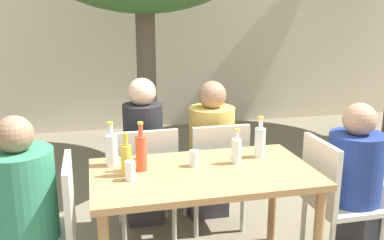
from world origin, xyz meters
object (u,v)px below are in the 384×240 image
Objects in this scene: patio_chair_1 at (333,194)px; oil_cruet_4 at (126,159)px; person_seated_1 at (363,190)px; water_bottle_3 at (111,149)px; person_seated_3 at (209,156)px; water_bottle_2 at (260,141)px; patio_chair_0 at (51,225)px; patio_chair_2 at (147,176)px; person_seated_0 at (9,225)px; water_bottle_1 at (236,150)px; soda_bottle_0 at (141,152)px; person_seated_2 at (143,160)px; dining_table_front at (203,185)px; drinking_glass_0 at (130,171)px; drinking_glass_1 at (141,154)px; drinking_glass_2 at (194,158)px.

oil_cruet_4 reaches higher than patio_chair_1.
water_bottle_3 is at bearing 82.26° from person_seated_1.
person_seated_3 is 4.13× the size of water_bottle_3.
water_bottle_2 is 1.05× the size of oil_cruet_4.
water_bottle_2 reaches higher than patio_chair_0.
patio_chair_2 is 0.79× the size of person_seated_1.
water_bottle_2 reaches higher than oil_cruet_4.
person_seated_1 is 1.23m from person_seated_3.
person_seated_3 reaches higher than person_seated_0.
oil_cruet_4 reaches higher than water_bottle_1.
person_seated_1 is 1.57m from soda_bottle_0.
soda_bottle_0 is at bearing 100.50° from patio_chair_0.
person_seated_2 reaches higher than patio_chair_2.
person_seated_3 is at bearing 120.86° from person_seated_0.
person_seated_3 is (-0.88, 0.85, 0.03)m from person_seated_1.
dining_table_front is 1.55× the size of patio_chair_2.
drinking_glass_1 is at bearing 72.73° from drinking_glass_0.
drinking_glass_2 is at bearing 114.57° from patio_chair_2.
patio_chair_1 is 0.76× the size of person_seated_0.
person_seated_0 is 10.00× the size of drinking_glass_0.
water_bottle_3 is (-0.17, 0.13, -0.01)m from soda_bottle_0.
patio_chair_0 is at bearing 35.44° from person_seated_3.
dining_table_front is at bearing -39.88° from drinking_glass_1.
drinking_glass_0 is at bearing -120.41° from soda_bottle_0.
person_seated_1 is at bearing -4.62° from drinking_glass_2.
drinking_glass_0 is (-1.61, -0.04, 0.31)m from person_seated_1.
patio_chair_0 and patio_chair_2 have the same top height.
drinking_glass_1 is (0.02, 0.19, -0.08)m from soda_bottle_0.
person_seated_0 is at bearing 30.86° from person_seated_3.
person_seated_2 is (-1.43, 0.86, 0.04)m from person_seated_1.
patio_chair_2 is at bearing 55.53° from water_bottle_3.
person_seated_2 is at bearing 82.92° from soda_bottle_0.
patio_chair_0 is at bearing 90.00° from person_seated_0.
patio_chair_1 is at bearing -5.74° from drinking_glass_2.
patio_chair_2 is 0.24m from person_seated_2.
water_bottle_1 reaches higher than dining_table_front.
water_bottle_2 is (1.59, 0.16, 0.33)m from person_seated_0.
person_seated_2 is at bearing 135.85° from water_bottle_2.
person_seated_0 reaches higher than water_bottle_2.
drinking_glass_0 is (-0.08, -0.14, -0.06)m from soda_bottle_0.
dining_table_front is 1.16m from person_seated_0.
oil_cruet_4 is (-0.47, 0.04, 0.20)m from dining_table_front.
drinking_glass_1 is 0.80× the size of drinking_glass_2.
person_seated_2 is 4.29× the size of water_bottle_3.
drinking_glass_0 is at bearing 50.76° from person_seated_3.
person_seated_3 is 0.86m from drinking_glass_2.
patio_chair_2 is at bearing 125.40° from person_seated_0.
patio_chair_0 is (-0.92, 0.00, -0.16)m from dining_table_front.
person_seated_2 reaches higher than water_bottle_2.
soda_bottle_0 is (-0.09, -0.52, 0.38)m from patio_chair_2.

